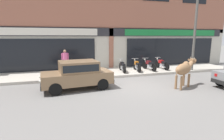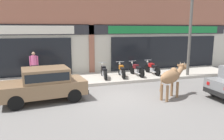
{
  "view_description": "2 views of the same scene",
  "coord_description": "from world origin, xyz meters",
  "px_view_note": "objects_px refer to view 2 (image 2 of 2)",
  "views": [
    {
      "loc": [
        -3.97,
        -8.48,
        2.67
      ],
      "look_at": [
        -1.2,
        1.0,
        0.8
      ],
      "focal_mm": 28.0,
      "sensor_mm": 36.0,
      "label": 1
    },
    {
      "loc": [
        -3.27,
        -9.11,
        3.11
      ],
      "look_at": [
        0.04,
        1.0,
        1.1
      ],
      "focal_mm": 35.0,
      "sensor_mm": 36.0,
      "label": 2
    }
  ],
  "objects_px": {
    "motorcycle_3": "(152,68)",
    "motorcycle_0": "(104,72)",
    "pedestrian": "(34,62)",
    "utility_pole": "(191,24)",
    "cow": "(171,77)",
    "car_1": "(45,83)",
    "motorcycle_2": "(137,70)",
    "motorcycle_1": "(122,71)"
  },
  "relations": [
    {
      "from": "motorcycle_1",
      "to": "motorcycle_3",
      "type": "bearing_deg",
      "value": 4.43
    },
    {
      "from": "motorcycle_0",
      "to": "motorcycle_1",
      "type": "relative_size",
      "value": 1.0
    },
    {
      "from": "cow",
      "to": "motorcycle_3",
      "type": "distance_m",
      "value": 4.65
    },
    {
      "from": "cow",
      "to": "utility_pole",
      "type": "xyz_separation_m",
      "value": [
        3.43,
        3.38,
        2.41
      ]
    },
    {
      "from": "cow",
      "to": "utility_pole",
      "type": "relative_size",
      "value": 0.3
    },
    {
      "from": "car_1",
      "to": "motorcycle_2",
      "type": "xyz_separation_m",
      "value": [
        5.66,
        2.86,
        -0.26
      ]
    },
    {
      "from": "motorcycle_2",
      "to": "pedestrian",
      "type": "distance_m",
      "value": 6.31
    },
    {
      "from": "motorcycle_0",
      "to": "cow",
      "type": "bearing_deg",
      "value": -65.87
    },
    {
      "from": "motorcycle_0",
      "to": "pedestrian",
      "type": "distance_m",
      "value": 4.21
    },
    {
      "from": "car_1",
      "to": "utility_pole",
      "type": "bearing_deg",
      "value": 12.66
    },
    {
      "from": "cow",
      "to": "motorcycle_2",
      "type": "height_order",
      "value": "cow"
    },
    {
      "from": "car_1",
      "to": "motorcycle_1",
      "type": "distance_m",
      "value": 5.43
    },
    {
      "from": "motorcycle_3",
      "to": "utility_pole",
      "type": "xyz_separation_m",
      "value": [
        2.0,
        -1.02,
        2.86
      ]
    },
    {
      "from": "cow",
      "to": "motorcycle_2",
      "type": "bearing_deg",
      "value": 86.75
    },
    {
      "from": "car_1",
      "to": "motorcycle_2",
      "type": "relative_size",
      "value": 2.06
    },
    {
      "from": "motorcycle_2",
      "to": "motorcycle_0",
      "type": "bearing_deg",
      "value": 178.81
    },
    {
      "from": "motorcycle_3",
      "to": "pedestrian",
      "type": "xyz_separation_m",
      "value": [
        -7.36,
        1.06,
        0.6
      ]
    },
    {
      "from": "car_1",
      "to": "motorcycle_0",
      "type": "bearing_deg",
      "value": 39.71
    },
    {
      "from": "car_1",
      "to": "utility_pole",
      "type": "height_order",
      "value": "utility_pole"
    },
    {
      "from": "motorcycle_0",
      "to": "pedestrian",
      "type": "relative_size",
      "value": 1.13
    },
    {
      "from": "motorcycle_1",
      "to": "motorcycle_2",
      "type": "height_order",
      "value": "same"
    },
    {
      "from": "car_1",
      "to": "motorcycle_2",
      "type": "distance_m",
      "value": 6.35
    },
    {
      "from": "utility_pole",
      "to": "motorcycle_0",
      "type": "bearing_deg",
      "value": 170.29
    },
    {
      "from": "motorcycle_2",
      "to": "motorcycle_3",
      "type": "relative_size",
      "value": 1.0
    },
    {
      "from": "motorcycle_2",
      "to": "utility_pole",
      "type": "height_order",
      "value": "utility_pole"
    },
    {
      "from": "cow",
      "to": "car_1",
      "type": "relative_size",
      "value": 0.53
    },
    {
      "from": "motorcycle_0",
      "to": "motorcycle_3",
      "type": "distance_m",
      "value": 3.36
    },
    {
      "from": "utility_pole",
      "to": "pedestrian",
      "type": "bearing_deg",
      "value": 167.5
    },
    {
      "from": "pedestrian",
      "to": "car_1",
      "type": "bearing_deg",
      "value": -82.88
    },
    {
      "from": "cow",
      "to": "motorcycle_2",
      "type": "relative_size",
      "value": 1.08
    },
    {
      "from": "cow",
      "to": "pedestrian",
      "type": "xyz_separation_m",
      "value": [
        -5.93,
        5.45,
        0.15
      ]
    },
    {
      "from": "motorcycle_0",
      "to": "motorcycle_2",
      "type": "bearing_deg",
      "value": -1.19
    },
    {
      "from": "cow",
      "to": "motorcycle_0",
      "type": "distance_m",
      "value": 4.73
    },
    {
      "from": "motorcycle_3",
      "to": "motorcycle_0",
      "type": "bearing_deg",
      "value": -178.26
    },
    {
      "from": "motorcycle_3",
      "to": "utility_pole",
      "type": "relative_size",
      "value": 0.28
    },
    {
      "from": "motorcycle_0",
      "to": "motorcycle_3",
      "type": "relative_size",
      "value": 1.0
    },
    {
      "from": "motorcycle_2",
      "to": "motorcycle_3",
      "type": "bearing_deg",
      "value": 7.03
    },
    {
      "from": "motorcycle_1",
      "to": "motorcycle_2",
      "type": "distance_m",
      "value": 1.04
    },
    {
      "from": "cow",
      "to": "pedestrian",
      "type": "bearing_deg",
      "value": 137.38
    },
    {
      "from": "cow",
      "to": "pedestrian",
      "type": "relative_size",
      "value": 1.23
    },
    {
      "from": "car_1",
      "to": "motorcycle_0",
      "type": "distance_m",
      "value": 4.55
    },
    {
      "from": "pedestrian",
      "to": "utility_pole",
      "type": "xyz_separation_m",
      "value": [
        9.36,
        -2.08,
        2.26
      ]
    }
  ]
}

